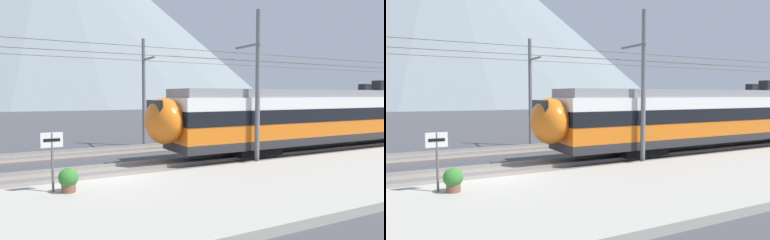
# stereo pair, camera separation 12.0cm
# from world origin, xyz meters

# --- Properties ---
(ground_plane) EXTENTS (400.00, 400.00, 0.00)m
(ground_plane) POSITION_xyz_m (0.00, 0.00, 0.00)
(ground_plane) COLOR #424247
(platform_slab) EXTENTS (120.00, 7.09, 0.28)m
(platform_slab) POSITION_xyz_m (0.00, -4.25, 0.14)
(platform_slab) COLOR #A39E93
(platform_slab) RESTS_ON ground
(track_near) EXTENTS (120.00, 3.00, 0.28)m
(track_near) POSITION_xyz_m (0.00, 1.38, 0.07)
(track_near) COLOR slate
(track_near) RESTS_ON ground
(track_far) EXTENTS (120.00, 3.00, 0.28)m
(track_far) POSITION_xyz_m (0.00, 6.95, 0.07)
(track_far) COLOR slate
(track_far) RESTS_ON ground
(train_near_platform) EXTENTS (25.91, 2.93, 4.27)m
(train_near_platform) POSITION_xyz_m (15.47, 1.38, 2.22)
(train_near_platform) COLOR #2D2D30
(train_near_platform) RESTS_ON track_near
(train_far_track) EXTENTS (24.43, 2.93, 4.27)m
(train_far_track) POSITION_xyz_m (21.68, 6.95, 2.22)
(train_far_track) COLOR #2D2D30
(train_far_track) RESTS_ON track_far
(catenary_mast_mid) EXTENTS (48.21, 2.04, 7.72)m
(catenary_mast_mid) POSITION_xyz_m (7.61, -0.22, 4.06)
(catenary_mast_mid) COLOR slate
(catenary_mast_mid) RESTS_ON ground
(catenary_mast_far_side) EXTENTS (48.21, 2.18, 7.40)m
(catenary_mast_far_side) POSITION_xyz_m (4.98, 8.68, 3.92)
(catenary_mast_far_side) COLOR slate
(catenary_mast_far_side) RESTS_ON ground
(platform_sign) EXTENTS (0.70, 0.08, 2.01)m
(platform_sign) POSITION_xyz_m (-2.18, -1.90, 1.76)
(platform_sign) COLOR #59595B
(platform_sign) RESTS_ON platform_slab
(potted_plant_platform_edge) EXTENTS (0.65, 0.65, 0.82)m
(potted_plant_platform_edge) POSITION_xyz_m (-1.72, -2.17, 0.74)
(potted_plant_platform_edge) COLOR brown
(potted_plant_platform_edge) RESTS_ON platform_slab
(mountain_central_peak) EXTENTS (212.12, 212.12, 91.81)m
(mountain_central_peak) POSITION_xyz_m (17.85, 174.23, 45.91)
(mountain_central_peak) COLOR slate
(mountain_central_peak) RESTS_ON ground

